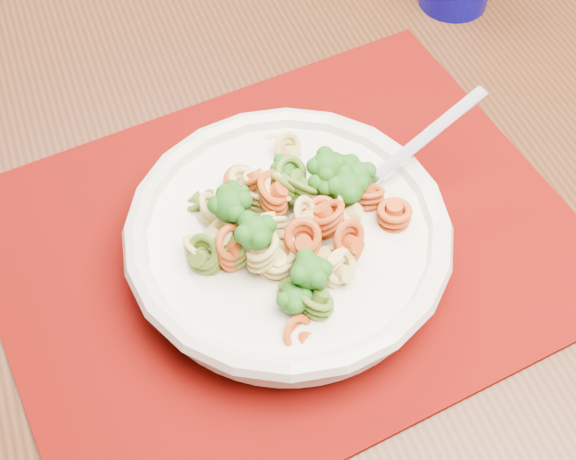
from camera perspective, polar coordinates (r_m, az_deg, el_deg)
name	(u,v)px	position (r m, az deg, el deg)	size (l,w,h in m)	color
dining_table	(253,274)	(0.77, -2.50, -3.14)	(1.56, 1.03, 0.77)	#4A2A14
placemat	(286,244)	(0.67, -0.17, -1.03)	(0.47, 0.37, 0.00)	#660504
pasta_bowl	(288,237)	(0.64, 0.00, -0.53)	(0.26, 0.26, 0.05)	silver
pasta_broccoli_heap	(288,225)	(0.62, 0.00, 0.32)	(0.22, 0.22, 0.06)	tan
fork	(356,194)	(0.65, 4.83, 2.54)	(0.19, 0.02, 0.01)	silver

